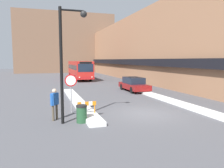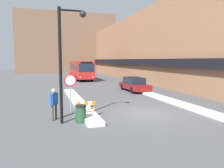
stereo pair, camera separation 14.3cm
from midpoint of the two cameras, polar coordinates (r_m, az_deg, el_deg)
ground_plane at (r=14.05m, az=9.11°, el=-7.62°), size 160.00×160.00×0.00m
building_row_right at (r=39.66m, az=6.84°, el=8.97°), size 5.50×60.00×10.52m
building_backdrop_far at (r=62.55m, az=-11.71°, el=10.33°), size 26.00×8.00×15.80m
snow_bank_left at (r=17.55m, az=-8.76°, el=-4.44°), size 0.90×13.40×0.22m
snow_bank_right at (r=19.05m, az=13.71°, el=-3.72°), size 0.90×13.79×0.21m
city_bus at (r=38.25m, az=-8.06°, el=3.76°), size 2.66×11.23×3.14m
parked_car_front at (r=23.71m, az=6.00°, el=-0.05°), size 1.91×4.74×1.50m
stop_sign at (r=13.95m, az=-10.51°, el=-0.27°), size 0.76×0.08×2.46m
street_lamp at (r=11.64m, az=-11.60°, el=8.15°), size 1.46×0.36×6.03m
pedestrian at (r=12.59m, az=-14.62°, el=-4.39°), size 0.48×0.50×1.78m
trash_bin at (r=11.97m, az=-7.83°, el=-7.68°), size 0.59×0.59×0.95m
construction_barricade at (r=12.91m, az=-6.45°, el=-5.78°), size 1.10×0.06×0.94m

